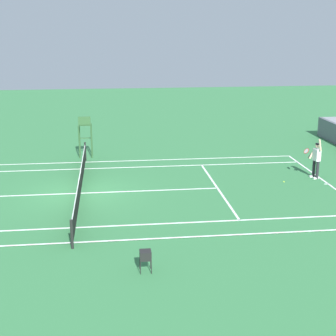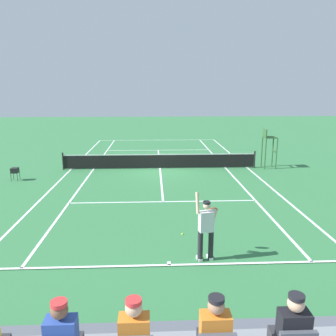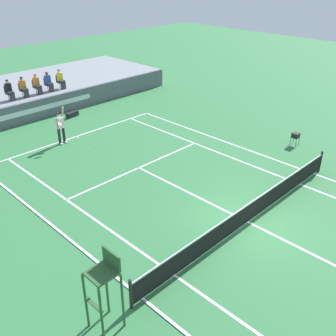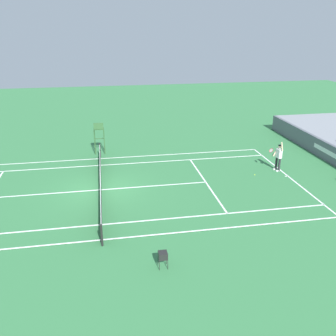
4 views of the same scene
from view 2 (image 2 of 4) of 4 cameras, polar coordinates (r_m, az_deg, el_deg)
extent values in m
plane|color=#337542|center=(21.14, -1.36, -0.12)|extent=(80.00, 80.00, 0.00)
cube|color=#337542|center=(21.14, -1.36, -0.09)|extent=(10.98, 23.78, 0.02)
cube|color=white|center=(9.95, 0.21, -15.99)|extent=(10.98, 0.10, 0.01)
cube|color=white|center=(32.82, -1.82, 4.72)|extent=(10.98, 0.10, 0.01)
cube|color=white|center=(21.95, 13.13, 0.09)|extent=(0.10, 23.78, 0.01)
cube|color=white|center=(21.73, -15.99, -0.21)|extent=(0.10, 23.78, 0.01)
cube|color=white|center=(21.61, 9.60, 0.06)|extent=(0.10, 23.78, 0.01)
cube|color=white|center=(21.45, -12.40, -0.17)|extent=(0.10, 23.78, 0.01)
cube|color=white|center=(14.98, -0.82, -5.69)|extent=(8.22, 0.10, 0.01)
cube|color=white|center=(27.40, -1.65, 3.02)|extent=(8.22, 0.10, 0.01)
cube|color=white|center=(21.14, -1.36, -0.06)|extent=(0.10, 12.80, 0.01)
cube|color=white|center=(10.04, 0.18, -15.71)|extent=(0.10, 0.20, 0.01)
cube|color=white|center=(32.72, -1.81, 4.69)|extent=(0.10, 0.20, 0.01)
cylinder|color=black|center=(21.96, 14.33, 1.40)|extent=(0.10, 0.10, 1.07)
cylinder|color=black|center=(21.73, -17.23, 1.10)|extent=(0.10, 0.10, 1.07)
cube|color=black|center=(21.04, -1.36, 1.15)|extent=(11.78, 0.02, 0.84)
cube|color=white|center=(20.95, -1.37, 2.28)|extent=(11.78, 0.03, 0.06)
cube|color=black|center=(4.70, 20.32, -24.31)|extent=(0.36, 0.22, 0.52)
sphere|color=tan|center=(4.49, 20.72, -20.54)|extent=(0.20, 0.20, 0.20)
cylinder|color=black|center=(4.44, 20.82, -19.56)|extent=(0.19, 0.19, 0.05)
cube|color=orange|center=(4.46, 7.93, -25.84)|extent=(0.36, 0.22, 0.52)
sphere|color=#A37556|center=(4.24, 8.10, -21.95)|extent=(0.20, 0.20, 0.20)
cylinder|color=black|center=(4.19, 8.15, -20.95)|extent=(0.19, 0.19, 0.05)
cube|color=orange|center=(4.41, -5.67, -26.30)|extent=(0.36, 0.22, 0.52)
sphere|color=tan|center=(4.19, -5.79, -22.39)|extent=(0.20, 0.20, 0.20)
cylinder|color=red|center=(4.14, -5.82, -21.38)|extent=(0.19, 0.19, 0.05)
sphere|color=brown|center=(4.32, -17.80, -21.81)|extent=(0.20, 0.20, 0.20)
cylinder|color=red|center=(4.27, -17.89, -20.82)|extent=(0.19, 0.19, 0.05)
cylinder|color=#232328|center=(10.02, 5.44, -13.03)|extent=(0.15, 0.15, 0.92)
cylinder|color=#232328|center=(10.11, 7.21, -12.81)|extent=(0.15, 0.15, 0.92)
cube|color=white|center=(10.25, 5.28, -14.94)|extent=(0.17, 0.30, 0.10)
cube|color=white|center=(10.35, 7.02, -14.71)|extent=(0.17, 0.30, 0.10)
cube|color=white|center=(9.75, 6.44, -8.91)|extent=(0.44, 0.31, 0.60)
sphere|color=beige|center=(9.59, 6.52, -6.31)|extent=(0.22, 0.22, 0.22)
cylinder|color=black|center=(9.56, 6.53, -5.80)|extent=(0.21, 0.21, 0.06)
cylinder|color=beige|center=(9.50, 4.98, -5.87)|extent=(0.13, 0.23, 0.61)
cylinder|color=beige|center=(9.92, 7.69, -8.44)|extent=(0.15, 0.34, 0.56)
cylinder|color=black|center=(10.08, 7.64, -8.86)|extent=(0.07, 0.19, 0.25)
torus|color=red|center=(10.15, 7.51, -7.13)|extent=(0.33, 0.25, 0.26)
cylinder|color=silver|center=(10.15, 7.51, -7.13)|extent=(0.29, 0.21, 0.22)
sphere|color=#D1E533|center=(11.80, 2.43, -11.03)|extent=(0.07, 0.07, 0.07)
cylinder|color=#2D562D|center=(22.61, 17.17, 2.62)|extent=(0.07, 0.07, 1.90)
cylinder|color=#2D562D|center=(21.96, 17.78, 2.28)|extent=(0.07, 0.07, 1.90)
cylinder|color=#2D562D|center=(22.38, 15.48, 2.63)|extent=(0.07, 0.07, 1.90)
cylinder|color=#2D562D|center=(21.73, 16.04, 2.29)|extent=(0.07, 0.07, 1.90)
cube|color=#2D562D|center=(22.01, 16.79, 4.97)|extent=(0.70, 0.70, 0.06)
cube|color=#2D562D|center=(21.86, 15.97, 5.68)|extent=(0.06, 0.70, 0.48)
cube|color=#2D562D|center=(22.25, 17.40, 2.70)|extent=(0.10, 0.70, 0.04)
cylinder|color=black|center=(7.49, -9.38, -26.06)|extent=(0.12, 0.33, 0.32)
cube|color=black|center=(20.13, -24.36, -0.36)|extent=(0.36, 0.36, 0.28)
cylinder|color=black|center=(20.30, -23.65, -1.20)|extent=(0.02, 0.02, 0.42)
cylinder|color=black|center=(20.43, -24.54, -1.21)|extent=(0.02, 0.02, 0.42)
cylinder|color=black|center=(19.99, -23.99, -1.45)|extent=(0.02, 0.02, 0.42)
cylinder|color=black|center=(20.12, -24.89, -1.45)|extent=(0.02, 0.02, 0.42)
ellipsoid|color=#D1E533|center=(20.12, -24.38, -0.14)|extent=(0.30, 0.30, 0.12)
camera|label=1|loc=(29.13, -52.91, 13.20)|focal=53.82mm
camera|label=3|loc=(29.67, 21.43, 20.34)|focal=41.62mm
camera|label=4|loc=(28.41, -49.06, 17.46)|focal=39.03mm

